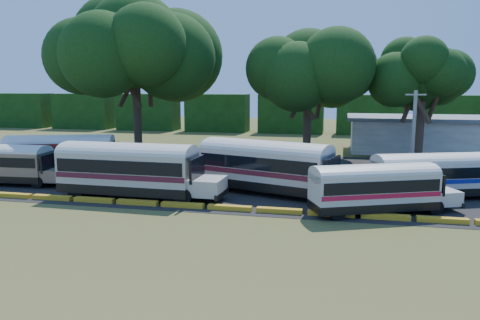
% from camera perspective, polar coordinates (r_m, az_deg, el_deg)
% --- Properties ---
extents(ground, '(160.00, 160.00, 0.00)m').
position_cam_1_polar(ground, '(27.82, -4.76, -6.49)').
color(ground, '#3B4617').
rests_on(ground, ground).
extents(asphalt_strip, '(64.00, 24.00, 0.02)m').
position_cam_1_polar(asphalt_strip, '(38.94, 1.87, -1.92)').
color(asphalt_strip, black).
rests_on(asphalt_strip, ground).
extents(curb, '(53.70, 0.45, 0.30)m').
position_cam_1_polar(curb, '(28.70, -4.17, -5.68)').
color(curb, yellow).
rests_on(curb, ground).
extents(terminal_building, '(19.00, 9.00, 4.00)m').
position_cam_1_polar(terminal_building, '(56.73, 22.57, 2.93)').
color(terminal_building, silver).
rests_on(terminal_building, ground).
extents(treeline_backdrop, '(130.00, 4.00, 6.00)m').
position_cam_1_polar(treeline_backdrop, '(74.14, 6.26, 5.62)').
color(treeline_backdrop, black).
rests_on(treeline_backdrop, ground).
extents(bus_beige, '(9.38, 2.73, 3.05)m').
position_cam_1_polar(bus_beige, '(39.62, -26.92, -0.17)').
color(bus_beige, black).
rests_on(bus_beige, ground).
extents(bus_red, '(10.68, 5.60, 3.42)m').
position_cam_1_polar(bus_red, '(41.28, -20.70, 0.87)').
color(bus_red, black).
rests_on(bus_red, ground).
extents(bus_cream_west, '(11.28, 3.07, 3.69)m').
position_cam_1_polar(bus_cream_west, '(31.91, -13.12, -0.83)').
color(bus_cream_west, black).
rests_on(bus_cream_west, ground).
extents(bus_cream_east, '(11.54, 6.19, 3.70)m').
position_cam_1_polar(bus_cream_east, '(32.24, 3.45, -0.49)').
color(bus_cream_east, black).
rests_on(bus_cream_east, ground).
extents(bus_white_red, '(9.09, 5.54, 2.94)m').
position_cam_1_polar(bus_white_red, '(28.40, 16.34, -3.04)').
color(bus_white_red, black).
rests_on(bus_white_red, ground).
extents(bus_white_blue, '(9.47, 5.34, 3.04)m').
position_cam_1_polar(bus_white_blue, '(33.44, 22.51, -1.48)').
color(bus_white_blue, black).
rests_on(bus_white_blue, ground).
extents(tree_west, '(12.76, 12.76, 16.43)m').
position_cam_1_polar(tree_west, '(48.50, -12.70, 13.93)').
color(tree_west, '#3B2A1D').
rests_on(tree_west, ground).
extents(tree_center, '(10.31, 10.31, 13.02)m').
position_cam_1_polar(tree_center, '(47.95, 8.33, 11.10)').
color(tree_center, '#3B2A1D').
rests_on(tree_center, ground).
extents(tree_east, '(7.70, 7.70, 11.63)m').
position_cam_1_polar(tree_east, '(48.35, 21.42, 9.99)').
color(tree_east, '#3B2A1D').
rests_on(tree_east, ground).
extents(utility_pole, '(1.60, 0.30, 7.06)m').
position_cam_1_polar(utility_pole, '(40.75, 20.40, 3.16)').
color(utility_pole, gray).
rests_on(utility_pole, ground).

